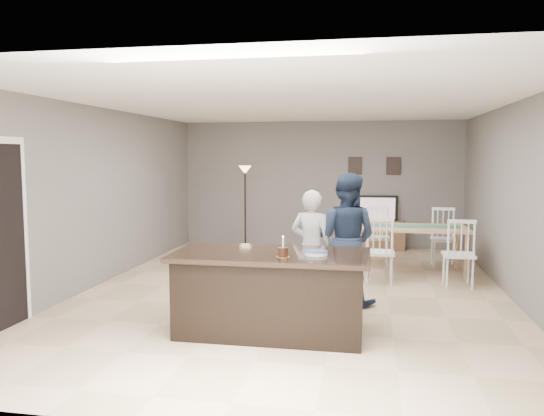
% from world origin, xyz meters
% --- Properties ---
extents(floor, '(8.00, 8.00, 0.00)m').
position_xyz_m(floor, '(0.00, 0.00, 0.00)').
color(floor, tan).
rests_on(floor, ground).
extents(room_shell, '(8.00, 8.00, 8.00)m').
position_xyz_m(room_shell, '(0.00, 0.00, 1.68)').
color(room_shell, slate).
rests_on(room_shell, floor).
extents(kitchen_island, '(2.15, 1.10, 0.90)m').
position_xyz_m(kitchen_island, '(0.00, -1.80, 0.45)').
color(kitchen_island, black).
rests_on(kitchen_island, floor).
extents(tv_console, '(1.20, 0.40, 0.60)m').
position_xyz_m(tv_console, '(1.20, 3.77, 0.30)').
color(tv_console, brown).
rests_on(tv_console, floor).
extents(television, '(0.91, 0.12, 0.53)m').
position_xyz_m(television, '(1.20, 3.84, 0.86)').
color(television, black).
rests_on(television, tv_console).
extents(tv_screen_glow, '(0.78, 0.00, 0.78)m').
position_xyz_m(tv_screen_glow, '(1.20, 3.76, 0.87)').
color(tv_screen_glow, '#E85A19').
rests_on(tv_screen_glow, tv_console).
extents(picture_frames, '(1.10, 0.02, 0.38)m').
position_xyz_m(picture_frames, '(1.15, 3.98, 1.75)').
color(picture_frames, black).
rests_on(picture_frames, room_shell).
extents(woman, '(0.61, 0.46, 1.52)m').
position_xyz_m(woman, '(0.31, -0.54, 0.76)').
color(woman, '#AFB0B4').
rests_on(woman, floor).
extents(man, '(1.00, 0.88, 1.74)m').
position_xyz_m(man, '(0.76, -0.45, 0.87)').
color(man, '#192337').
rests_on(man, floor).
extents(birthday_cake, '(0.15, 0.15, 0.23)m').
position_xyz_m(birthday_cake, '(0.17, -2.03, 0.95)').
color(birthday_cake, gold).
rests_on(birthday_cake, kitchen_island).
extents(plate_stack, '(0.26, 0.26, 0.04)m').
position_xyz_m(plate_stack, '(0.50, -1.84, 0.92)').
color(plate_stack, white).
rests_on(plate_stack, kitchen_island).
extents(dining_table, '(1.71, 1.92, 1.04)m').
position_xyz_m(dining_table, '(1.80, 1.50, 0.66)').
color(dining_table, tan).
rests_on(dining_table, floor).
extents(floor_lamp, '(0.26, 0.26, 1.76)m').
position_xyz_m(floor_lamp, '(-1.50, 3.30, 1.36)').
color(floor_lamp, black).
rests_on(floor_lamp, floor).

